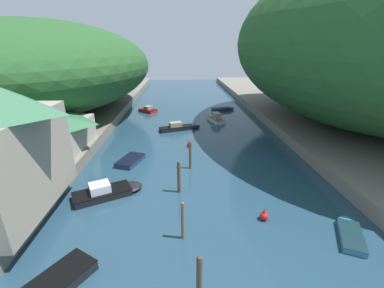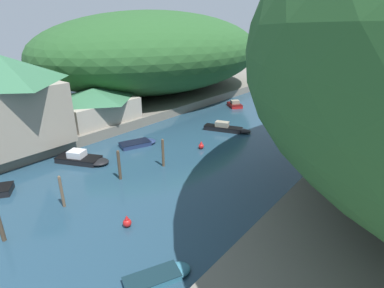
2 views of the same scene
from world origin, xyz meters
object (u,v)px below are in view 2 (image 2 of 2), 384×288
channel_buoy_far (127,222)px  person_by_boathouse (88,124)px  boat_open_rowboat (282,128)px  boat_moored_right (83,159)px  boat_mid_channel (160,276)px  boat_far_right_bank (139,143)px  boat_white_cruiser (321,121)px  channel_buoy_near (201,146)px  boat_small_dinghy (234,104)px  boathouse_shed (95,104)px  boat_near_quay (228,128)px  waterfront_building (8,100)px

channel_buoy_far → person_by_boathouse: size_ratio=0.55×
channel_buoy_far → boat_open_rowboat: bearing=90.0°
boat_moored_right → boat_mid_channel: bearing=45.8°
boat_mid_channel → boat_far_right_bank: (-16.28, 12.61, 0.05)m
boat_mid_channel → person_by_boathouse: person_by_boathouse is taller
boat_open_rowboat → person_by_boathouse: person_by_boathouse is taller
boat_white_cruiser → channel_buoy_near: bearing=-39.4°
boat_moored_right → boat_far_right_bank: size_ratio=1.26×
boat_moored_right → boat_small_dinghy: boat_moored_right is taller
boat_open_rowboat → channel_buoy_near: size_ratio=5.43×
boat_small_dinghy → channel_buoy_far: size_ratio=4.52×
boathouse_shed → boat_near_quay: boathouse_shed is taller
boathouse_shed → boat_white_cruiser: bearing=44.3°
boat_mid_channel → person_by_boathouse: bearing=-178.9°
boat_small_dinghy → person_by_boathouse: person_by_boathouse is taller
person_by_boathouse → boat_moored_right: bearing=-124.1°
boat_near_quay → person_by_boathouse: size_ratio=3.82×
boathouse_shed → boat_near_quay: (14.29, 10.58, -3.15)m
boathouse_shed → boat_far_right_bank: boathouse_shed is taller
boathouse_shed → boat_moored_right: bearing=-41.4°
boat_open_rowboat → channel_buoy_near: 12.48m
boat_small_dinghy → boat_far_right_bank: bearing=-137.8°
boathouse_shed → person_by_boathouse: 4.94m
boat_white_cruiser → boat_small_dinghy: (-14.87, -0.09, 0.06)m
boathouse_shed → person_by_boathouse: bearing=-44.1°
boat_near_quay → boat_far_right_bank: (-5.33, -10.88, -0.14)m
boat_mid_channel → channel_buoy_near: (-9.92, 16.44, 0.17)m
waterfront_building → boat_near_quay: (13.48, 21.01, -5.76)m
boat_white_cruiser → person_by_boathouse: 32.19m
waterfront_building → boat_mid_channel: bearing=-5.8°
boathouse_shed → boat_small_dinghy: 23.80m
boat_mid_channel → boat_far_right_bank: boat_far_right_bank is taller
boat_small_dinghy → channel_buoy_near: (7.37, -18.68, 0.00)m
boathouse_shed → boat_white_cruiser: (22.82, 22.29, -3.23)m
boat_white_cruiser → channel_buoy_far: size_ratio=5.09×
waterfront_building → boathouse_shed: (-0.81, 10.44, -2.61)m
boat_open_rowboat → channel_buoy_near: bearing=-129.2°
channel_buoy_near → channel_buoy_far: bearing=-72.0°
boat_mid_channel → channel_buoy_near: channel_buoy_near is taller
boat_far_right_bank → boathouse_shed: bearing=-162.3°
boat_white_cruiser → boat_far_right_bank: boat_white_cruiser is taller
waterfront_building → boat_far_right_bank: 14.28m
waterfront_building → boat_small_dinghy: bearing=77.7°
boat_near_quay → channel_buoy_near: boat_near_quay is taller
channel_buoy_near → person_by_boathouse: (-11.90, -6.85, 1.91)m
boat_far_right_bank → channel_buoy_near: 7.42m
boathouse_shed → boat_moored_right: boathouse_shed is taller
boat_near_quay → person_by_boathouse: (-10.87, -13.90, 1.89)m
boat_mid_channel → boat_small_dinghy: bearing=141.1°
boat_white_cruiser → person_by_boathouse: person_by_boathouse is taller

